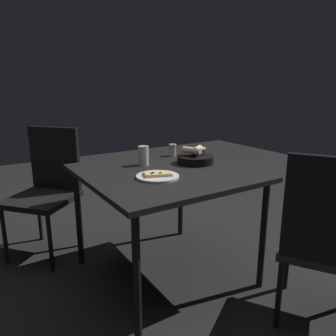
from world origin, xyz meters
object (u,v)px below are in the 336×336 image
dining_table (165,180)px  pizza_plate (158,176)px  chair_near (327,236)px  pepper_shaker (173,151)px  beer_glass (143,157)px  chair_far (48,183)px  bread_basket (195,158)px

dining_table → pizza_plate: size_ratio=4.03×
chair_near → pepper_shaker: bearing=-83.5°
beer_glass → chair_near: chair_near is taller
chair_near → chair_far: 1.90m
pizza_plate → chair_near: bearing=126.0°
bread_basket → pepper_shaker: bread_basket is taller
dining_table → chair_far: chair_far is taller
bread_basket → chair_far: size_ratio=0.26×
pizza_plate → beer_glass: beer_glass is taller
bread_basket → chair_far: bearing=-40.9°
dining_table → pizza_plate: 0.18m
pepper_shaker → chair_near: (-0.14, 1.19, -0.25)m
dining_table → chair_near: bearing=115.9°
pizza_plate → beer_glass: size_ratio=1.94×
beer_glass → dining_table: bearing=102.5°
chair_far → beer_glass: bearing=131.5°
bread_basket → pepper_shaker: (-0.00, -0.28, 0.00)m
bread_basket → pepper_shaker: 0.28m
pizza_plate → chair_far: chair_far is taller
dining_table → chair_far: size_ratio=1.07×
bread_basket → chair_near: size_ratio=0.26×
dining_table → pizza_plate: bearing=43.7°
pepper_shaker → pizza_plate: bearing=48.3°
dining_table → pizza_plate: (0.12, 0.12, 0.07)m
chair_near → chair_far: chair_near is taller
chair_near → bread_basket: bearing=-81.4°
pizza_plate → chair_near: chair_near is taller
dining_table → bread_basket: (-0.28, -0.05, 0.10)m
beer_glass → pepper_shaker: size_ratio=1.44×
dining_table → chair_far: bearing=-54.4°
beer_glass → chair_far: bearing=-48.5°
beer_glass → chair_near: size_ratio=0.14×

